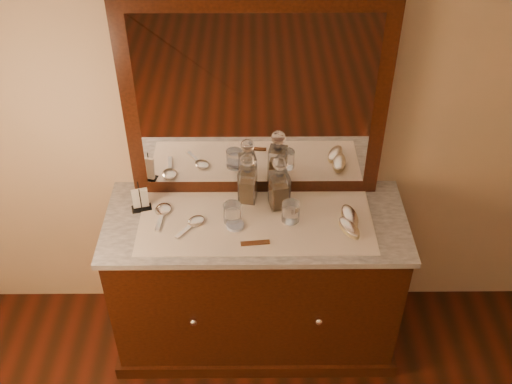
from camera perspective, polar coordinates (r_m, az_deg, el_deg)
dresser_cabinet at (r=3.14m, az=-0.01°, el=-8.68°), size 1.40×0.55×0.82m
dresser_plinth at (r=3.42m, az=-0.01°, el=-12.86°), size 1.46×0.59×0.08m
knob_left at (r=2.93m, az=-5.98°, el=-12.25°), size 0.04×0.04×0.04m
knob_right at (r=2.94m, az=6.03°, el=-12.18°), size 0.04×0.04×0.04m
marble_top at (r=2.84m, az=-0.02°, el=-2.89°), size 1.44×0.59×0.03m
mirror_frame at (r=2.73m, az=-0.06°, el=8.67°), size 1.20×0.08×1.00m
mirror_glass at (r=2.70m, az=-0.05°, el=8.31°), size 1.06×0.01×0.86m
lace_runner at (r=2.81m, az=-0.01°, el=-2.91°), size 1.10×0.45×0.00m
pin_dish at (r=2.78m, az=-2.01°, el=-3.18°), size 0.11×0.11×0.01m
comb at (r=2.70m, az=-0.07°, el=-4.88°), size 0.13×0.04×0.01m
napkin_rack at (r=2.90m, az=-10.99°, el=-0.72°), size 0.11×0.08×0.14m
decanter_left at (r=2.87m, az=-0.81°, el=0.91°), size 0.10×0.10×0.27m
decanter_right at (r=2.83m, az=2.24°, el=0.44°), size 0.10×0.10×0.29m
brush_near at (r=2.78m, az=8.90°, el=-3.41°), size 0.12×0.16×0.04m
brush_far at (r=2.84m, az=8.94°, el=-2.33°), size 0.09×0.16×0.04m
hand_mirror_outer at (r=2.88m, az=-8.91°, el=-1.87°), size 0.09×0.21×0.02m
hand_mirror_inner at (r=2.81m, az=-5.95°, el=-2.95°), size 0.15×0.18×0.02m
tumblers at (r=2.78m, az=0.54°, el=-1.97°), size 0.36×0.09×0.10m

